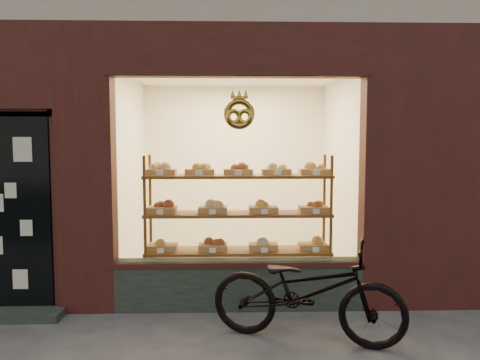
{
  "coord_description": "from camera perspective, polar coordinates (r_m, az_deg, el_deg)",
  "views": [
    {
      "loc": [
        0.32,
        -2.95,
        1.87
      ],
      "look_at": [
        0.46,
        2.0,
        1.45
      ],
      "focal_mm": 35.0,
      "sensor_mm": 36.0,
      "label": 1
    }
  ],
  "objects": [
    {
      "name": "display_shelf",
      "position": [
        5.59,
        -0.23,
        -5.37
      ],
      "size": [
        2.2,
        0.45,
        1.7
      ],
      "color": "brown",
      "rests_on": "ground"
    },
    {
      "name": "bicycle",
      "position": [
        4.5,
        8.16,
        -13.26
      ],
      "size": [
        1.91,
        1.16,
        0.95
      ],
      "primitive_type": "imported",
      "rotation": [
        0.0,
        0.0,
        1.26
      ],
      "color": "black",
      "rests_on": "ground"
    }
  ]
}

